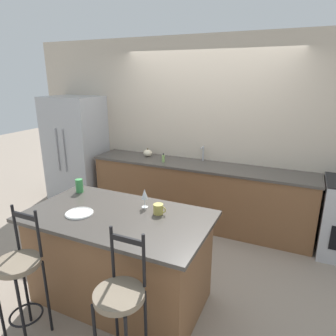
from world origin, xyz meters
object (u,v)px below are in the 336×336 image
Objects in this scene: tumbler_cup at (79,186)px; soap_bottle at (163,158)px; dinner_plate at (79,213)px; pumpkin_decoration at (148,153)px; wine_glass at (144,194)px; coffee_mug at (159,209)px; bar_stool_near at (21,276)px; refrigerator at (77,151)px; bar_stool_far at (121,309)px.

tumbler_cup reaches higher than soap_bottle.
dinner_plate is 1.88× the size of pumpkin_decoration.
coffee_mug is at bearing -21.52° from wine_glass.
pumpkin_decoration is (-0.39, 2.07, 0.05)m from dinner_plate.
wine_glass is (0.62, 0.97, 0.45)m from bar_stool_near.
refrigerator reaches higher than dinner_plate.
wine_glass is (0.48, 0.39, 0.12)m from dinner_plate.
wine_glass is 1.44× the size of soap_bottle.
bar_stool_near is at bearing -103.27° from dinner_plate.
tumbler_cup is 1.48m from soap_bottle.
wine_glass is (2.17, -1.54, 0.14)m from refrigerator.
refrigerator is 2.00m from tumbler_cup.
pumpkin_decoration and soap_bottle have the same top height.
coffee_mug is at bearing 98.47° from bar_stool_far.
soap_bottle is at bearing 87.34° from bar_stool_near.
dinner_plate is at bearing -141.12° from wine_glass.
pumpkin_decoration is (-0.03, 1.63, -0.01)m from tumbler_cup.
bar_stool_near is at bearing -92.66° from soap_bottle.
wine_glass is at bearing 57.62° from bar_stool_near.
coffee_mug is at bearing -66.17° from soap_bottle.
coffee_mug is 2.05m from pumpkin_decoration.
refrigerator is 14.57× the size of coffee_mug.
refrigerator reaches higher than wine_glass.
tumbler_cup is (1.33, -1.49, 0.08)m from refrigerator.
refrigerator is 13.98× the size of soap_bottle.
bar_stool_near reaches higher than wine_glass.
dinner_plate is (-0.80, 0.55, 0.32)m from bar_stool_far.
bar_stool_near reaches higher than tumbler_cup.
dinner_plate is at bearing 76.73° from bar_stool_near.
tumbler_cup is at bearing 173.18° from coffee_mug.
tumbler_cup is at bearing -48.25° from refrigerator.
bar_stool_far is at bearing -81.53° from coffee_mug.
tumbler_cup is at bearing 129.73° from dinner_plate.
pumpkin_decoration is 0.41m from soap_bottle.
bar_stool_near and bar_stool_far have the same top height.
soap_bottle is (0.34, 1.44, -0.01)m from tumbler_cup.
soap_bottle is (1.66, -0.05, 0.07)m from refrigerator.
wine_glass is at bearing -3.30° from tumbler_cup.
pumpkin_decoration is at bearing 6.28° from refrigerator.
wine_glass is at bearing 108.71° from bar_stool_far.
dinner_plate is at bearing -155.01° from coffee_mug.
tumbler_cup is (-1.03, 0.12, 0.03)m from coffee_mug.
wine_glass is at bearing -35.34° from refrigerator.
refrigerator is 2.56m from dinner_plate.
bar_stool_near is 8.50× the size of pumpkin_decoration.
refrigerator is 13.41× the size of pumpkin_decoration.
soap_bottle is (-0.82, 2.43, 0.38)m from bar_stool_far.
bar_stool_near is 7.80× the size of tumbler_cup.
refrigerator is 3.52m from bar_stool_far.
pumpkin_decoration is at bearing 90.89° from tumbler_cup.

